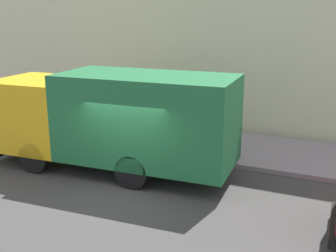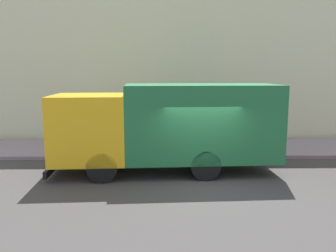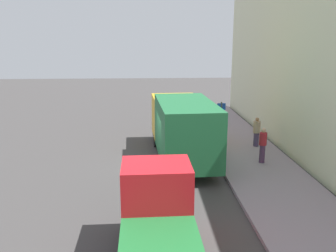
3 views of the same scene
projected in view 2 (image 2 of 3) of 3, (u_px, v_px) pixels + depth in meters
The scene contains 9 objects.
ground at pixel (203, 182), 11.32m from camera, with size 80.00×80.00×0.00m, color #3F3C3B.
sidewalk at pixel (191, 148), 16.12m from camera, with size 3.75×30.00×0.15m, color gray.
building_facade at pixel (188, 51), 17.74m from camera, with size 0.50×30.00×9.37m, color beige.
large_utility_truck at pixel (168, 124), 12.31m from camera, with size 2.95×8.16×3.18m.
pedestrian_walking at pixel (91, 130), 14.79m from camera, with size 0.45×0.45×1.82m.
pedestrian_standing at pixel (137, 126), 16.70m from camera, with size 0.52×0.52×1.65m.
pedestrian_third at pixel (193, 126), 16.20m from camera, with size 0.46×0.46×1.74m.
traffic_cone_orange at pixel (68, 147), 14.52m from camera, with size 0.45×0.45×0.64m, color orange.
street_sign_post at pixel (153, 117), 14.40m from camera, with size 0.44×0.08×2.70m.
Camera 2 is at (-10.87, 1.29, 3.62)m, focal length 36.58 mm.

